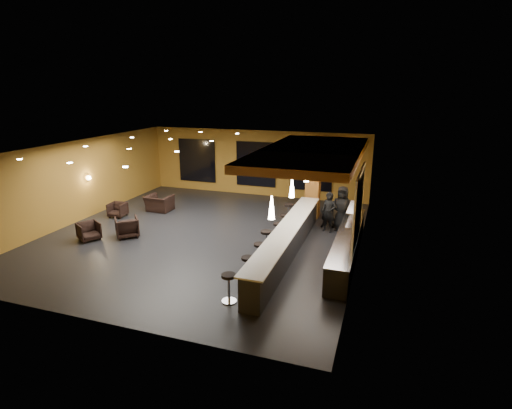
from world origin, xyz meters
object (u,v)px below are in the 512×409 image
(bar_stool_0, at_px, (229,284))
(bar_stool_6, at_px, (289,211))
(staff_c, at_px, (342,208))
(armchair_c, at_px, (118,210))
(armchair_d, at_px, (159,203))
(bar_stool_4, at_px, (278,229))
(armchair_b, at_px, (127,227))
(armchair_a, at_px, (89,231))
(staff_a, at_px, (329,212))
(bar_stool_2, at_px, (260,252))
(staff_b, at_px, (330,211))
(prep_counter, at_px, (347,246))
(bar_stool_3, at_px, (266,239))
(bar_counter, at_px, (287,242))
(bar_stool_1, at_px, (248,266))
(column, at_px, (313,179))
(pendant_1, at_px, (292,188))
(pendant_0, at_px, (272,208))
(bar_stool_5, at_px, (284,221))
(pendant_2, at_px, (307,173))

(bar_stool_0, height_order, bar_stool_6, bar_stool_6)
(staff_c, bearing_deg, armchair_c, -165.84)
(armchair_d, xyz_separation_m, bar_stool_4, (6.38, -1.92, 0.08))
(armchair_b, bearing_deg, staff_c, 161.65)
(armchair_a, height_order, armchair_b, armchair_b)
(staff_a, height_order, armchair_a, staff_a)
(bar_stool_0, bearing_deg, bar_stool_4, 89.49)
(staff_c, distance_m, bar_stool_2, 4.85)
(staff_b, relative_size, armchair_c, 2.11)
(prep_counter, relative_size, bar_stool_3, 7.43)
(staff_c, xyz_separation_m, armchair_d, (-8.54, -0.08, -0.55))
(bar_counter, bearing_deg, bar_stool_1, -106.57)
(staff_a, distance_m, armchair_c, 9.45)
(prep_counter, distance_m, column, 4.75)
(armchair_b, distance_m, bar_stool_2, 5.86)
(bar_stool_0, relative_size, bar_stool_1, 1.04)
(bar_counter, xyz_separation_m, column, (0.00, 4.60, 1.25))
(prep_counter, bearing_deg, pendant_1, 180.00)
(staff_c, height_order, armchair_a, staff_c)
(column, xyz_separation_m, bar_stool_4, (-0.70, -3.33, -1.29))
(pendant_1, relative_size, staff_c, 0.38)
(armchair_d, relative_size, bar_stool_3, 1.43)
(pendant_0, height_order, armchair_b, pendant_0)
(staff_a, distance_m, bar_stool_2, 4.30)
(prep_counter, bearing_deg, armchair_a, -171.47)
(bar_stool_6, bearing_deg, staff_c, -4.44)
(armchair_a, height_order, bar_stool_0, bar_stool_0)
(bar_stool_1, bearing_deg, staff_c, 68.86)
(staff_b, distance_m, armchair_a, 9.64)
(bar_stool_1, bearing_deg, bar_stool_3, 93.18)
(bar_stool_5, bearing_deg, armchair_a, -154.94)
(armchair_a, bearing_deg, armchair_c, 46.15)
(bar_stool_5, bearing_deg, armchair_b, -156.73)
(staff_a, xyz_separation_m, bar_stool_4, (-1.68, -1.62, -0.37))
(armchair_c, relative_size, armchair_d, 0.62)
(staff_a, relative_size, armchair_a, 2.16)
(armchair_b, distance_m, armchair_c, 2.77)
(column, xyz_separation_m, armchair_d, (-7.08, -1.40, -1.37))
(pendant_2, bearing_deg, armchair_a, -152.69)
(bar_stool_0, relative_size, bar_stool_6, 0.97)
(bar_counter, relative_size, bar_stool_5, 10.91)
(armchair_c, bearing_deg, staff_c, 3.56)
(staff_c, bearing_deg, bar_stool_2, -110.45)
(prep_counter, bearing_deg, bar_stool_5, 146.29)
(prep_counter, xyz_separation_m, bar_stool_6, (-2.82, 2.95, 0.12))
(prep_counter, xyz_separation_m, staff_c, (-0.54, 2.77, 0.50))
(column, distance_m, armchair_b, 8.14)
(bar_counter, height_order, armchair_a, bar_counter)
(bar_stool_0, height_order, bar_stool_5, bar_stool_0)
(prep_counter, xyz_separation_m, bar_stool_5, (-2.70, 1.80, 0.04))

